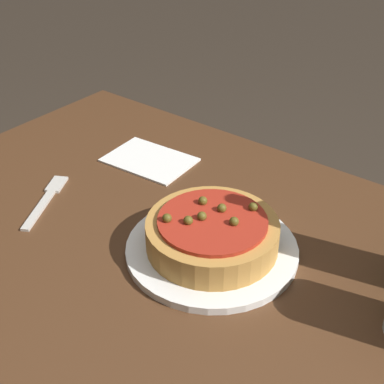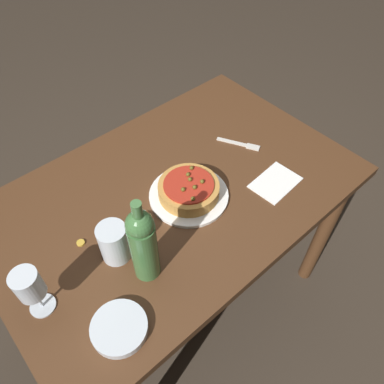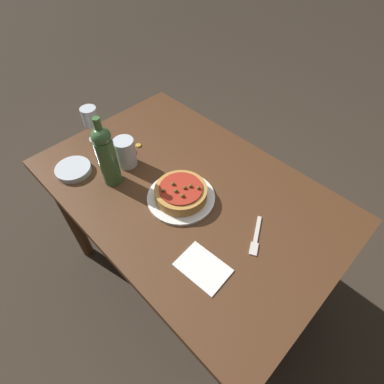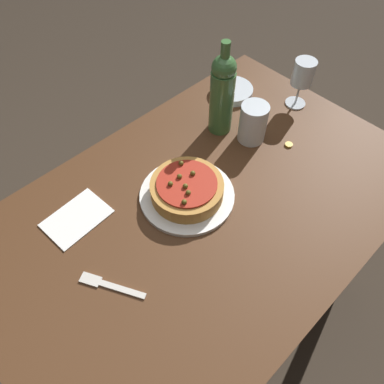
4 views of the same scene
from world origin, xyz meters
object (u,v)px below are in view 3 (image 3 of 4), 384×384
(wine_bottle, at_px, (106,155))
(water_cup, at_px, (125,153))
(dining_table, at_px, (187,206))
(wine_glass, at_px, (90,118))
(side_bowl, at_px, (73,170))
(fork, at_px, (256,238))
(bottle_cap, at_px, (138,145))
(dinner_plate, at_px, (181,197))
(pizza, at_px, (181,192))

(wine_bottle, relative_size, water_cup, 2.39)
(dining_table, distance_m, wine_glass, 0.56)
(water_cup, bearing_deg, side_bowl, -122.29)
(water_cup, height_order, fork, water_cup)
(fork, distance_m, bottle_cap, 0.67)
(fork, height_order, bottle_cap, bottle_cap)
(dinner_plate, bearing_deg, bottle_cap, 168.37)
(fork, bearing_deg, wine_glass, -112.41)
(water_cup, distance_m, side_bowl, 0.23)
(wine_bottle, relative_size, fork, 1.95)
(fork, bearing_deg, water_cup, -110.28)
(side_bowl, bearing_deg, dinner_plate, 27.35)
(bottle_cap, bearing_deg, side_bowl, -101.37)
(dinner_plate, bearing_deg, dining_table, 112.50)
(dining_table, xyz_separation_m, dinner_plate, (0.02, -0.05, 0.12))
(dining_table, bearing_deg, side_bowl, -145.87)
(dinner_plate, relative_size, fork, 1.70)
(water_cup, bearing_deg, wine_glass, -179.40)
(dinner_plate, xyz_separation_m, water_cup, (-0.30, -0.03, 0.06))
(dining_table, distance_m, wine_bottle, 0.39)
(pizza, height_order, side_bowl, pizza)
(fork, bearing_deg, bottle_cap, -119.77)
(fork, bearing_deg, pizza, -107.56)
(dining_table, distance_m, dinner_plate, 0.13)
(wine_bottle, distance_m, side_bowl, 0.22)
(bottle_cap, bearing_deg, water_cup, -59.69)
(dining_table, relative_size, wine_bottle, 4.09)
(wine_glass, bearing_deg, water_cup, 0.60)
(wine_bottle, xyz_separation_m, side_bowl, (-0.15, -0.09, -0.12))
(fork, bearing_deg, wine_bottle, -100.45)
(wine_bottle, distance_m, water_cup, 0.13)
(wine_glass, height_order, water_cup, wine_glass)
(side_bowl, xyz_separation_m, bottle_cap, (0.06, 0.29, -0.01))
(dinner_plate, xyz_separation_m, bottle_cap, (-0.36, 0.07, -0.00))
(dining_table, bearing_deg, fork, 1.38)
(pizza, xyz_separation_m, side_bowl, (-0.42, -0.21, -0.02))
(wine_glass, relative_size, bottle_cap, 6.75)
(bottle_cap, bearing_deg, wine_glass, -148.88)
(dining_table, bearing_deg, bottle_cap, 176.34)
(wine_bottle, bearing_deg, pizza, 25.82)
(water_cup, distance_m, fork, 0.62)
(side_bowl, bearing_deg, wine_bottle, 29.84)
(fork, bearing_deg, dinner_plate, -107.58)
(dining_table, bearing_deg, dinner_plate, -67.50)
(pizza, bearing_deg, wine_glass, -176.66)
(water_cup, bearing_deg, fork, 8.32)
(wine_bottle, bearing_deg, dinner_plate, 25.84)
(dining_table, height_order, side_bowl, side_bowl)
(side_bowl, bearing_deg, dining_table, 34.13)
(dining_table, height_order, bottle_cap, bottle_cap)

